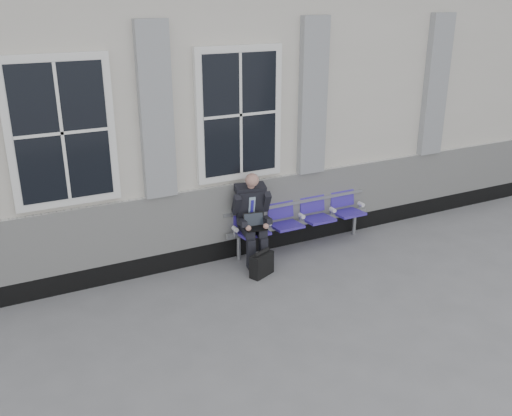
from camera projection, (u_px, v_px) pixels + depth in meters
ground at (264, 300)px, 7.72m from camera, size 70.00×70.00×0.00m
station_building at (169, 97)px, 9.81m from camera, size 14.40×4.40×4.49m
bench at (299, 214)px, 9.20m from camera, size 2.60×0.47×0.91m
businessman at (252, 214)px, 8.62m from camera, size 0.60×0.81×1.41m
briefcase at (262, 264)px, 8.35m from camera, size 0.42×0.31×0.40m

